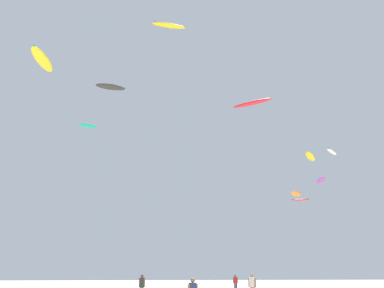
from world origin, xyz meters
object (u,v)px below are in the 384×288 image
(kite_aloft_1, at_px, (169,25))
(kite_aloft_0, at_px, (111,87))
(person_right, at_px, (252,285))
(kite_aloft_9, at_px, (252,103))
(person_left, at_px, (235,282))
(kite_aloft_5, at_px, (321,180))
(kite_aloft_8, at_px, (332,152))
(kite_aloft_2, at_px, (88,126))
(kite_aloft_6, at_px, (296,194))
(kite_aloft_3, at_px, (42,60))
(kite_aloft_4, at_px, (310,157))
(person_midground, at_px, (142,285))
(kite_aloft_7, at_px, (300,200))

(kite_aloft_1, bearing_deg, kite_aloft_0, 139.95)
(person_right, height_order, kite_aloft_9, kite_aloft_9)
(person_left, distance_m, kite_aloft_5, 13.60)
(kite_aloft_8, relative_size, kite_aloft_9, 0.53)
(kite_aloft_2, relative_size, kite_aloft_8, 1.44)
(kite_aloft_1, xyz_separation_m, kite_aloft_6, (16.96, 11.34, -16.65))
(kite_aloft_3, height_order, kite_aloft_5, kite_aloft_3)
(person_right, distance_m, kite_aloft_9, 15.97)
(kite_aloft_6, bearing_deg, kite_aloft_4, 16.63)
(kite_aloft_6, xyz_separation_m, kite_aloft_8, (-1.79, -14.58, 0.83))
(person_left, relative_size, kite_aloft_8, 0.77)
(person_midground, distance_m, kite_aloft_6, 26.55)
(kite_aloft_8, height_order, kite_aloft_9, kite_aloft_9)
(kite_aloft_9, bearing_deg, kite_aloft_7, 60.10)
(kite_aloft_8, bearing_deg, person_left, 138.35)
(kite_aloft_0, height_order, kite_aloft_3, kite_aloft_0)
(kite_aloft_9, bearing_deg, kite_aloft_3, -179.99)
(kite_aloft_2, xyz_separation_m, kite_aloft_5, (28.95, -16.83, -12.50))
(person_left, relative_size, kite_aloft_6, 0.56)
(person_left, distance_m, kite_aloft_6, 16.12)
(person_left, height_order, kite_aloft_4, kite_aloft_4)
(kite_aloft_4, height_order, kite_aloft_9, kite_aloft_4)
(kite_aloft_1, relative_size, kite_aloft_9, 1.03)
(kite_aloft_6, height_order, kite_aloft_8, kite_aloft_8)
(person_midground, distance_m, kite_aloft_0, 25.26)
(person_midground, height_order, kite_aloft_0, kite_aloft_0)
(kite_aloft_0, height_order, kite_aloft_1, kite_aloft_1)
(person_midground, relative_size, person_right, 0.97)
(person_right, height_order, kite_aloft_1, kite_aloft_1)
(kite_aloft_7, bearing_deg, kite_aloft_2, 174.76)
(kite_aloft_2, height_order, kite_aloft_7, kite_aloft_2)
(kite_aloft_0, bearing_deg, kite_aloft_8, -22.38)
(kite_aloft_0, distance_m, kite_aloft_6, 27.30)
(person_midground, xyz_separation_m, person_left, (8.51, 8.79, -0.11))
(kite_aloft_2, distance_m, kite_aloft_7, 34.20)
(person_right, relative_size, kite_aloft_4, 0.40)
(kite_aloft_1, relative_size, kite_aloft_7, 1.50)
(kite_aloft_5, bearing_deg, kite_aloft_7, 77.85)
(person_left, bearing_deg, kite_aloft_4, -73.48)
(person_left, relative_size, kite_aloft_5, 0.55)
(kite_aloft_5, relative_size, kite_aloft_9, 0.74)
(person_left, bearing_deg, kite_aloft_2, 36.09)
(kite_aloft_1, relative_size, kite_aloft_3, 0.92)
(person_right, height_order, kite_aloft_2, kite_aloft_2)
(person_right, distance_m, kite_aloft_5, 16.22)
(person_right, xyz_separation_m, kite_aloft_9, (1.56, 2.73, 15.65))
(kite_aloft_4, bearing_deg, kite_aloft_6, -163.37)
(kite_aloft_5, relative_size, kite_aloft_8, 1.40)
(kite_aloft_2, xyz_separation_m, kite_aloft_4, (32.49, -6.79, -6.59))
(person_midground, relative_size, kite_aloft_5, 0.62)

